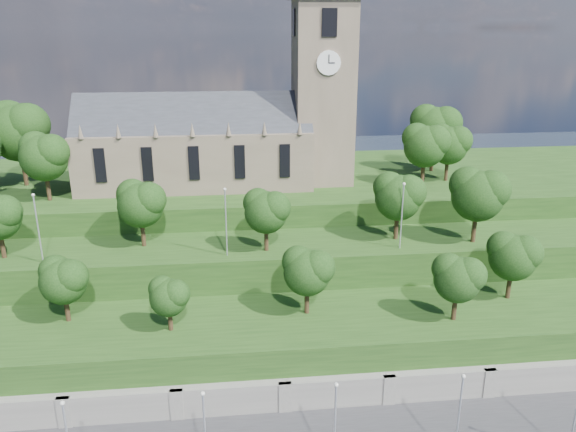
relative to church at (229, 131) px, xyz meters
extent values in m
cube|color=slate|center=(-0.79, -33.98, -20.02)|extent=(160.00, 2.00, 5.00)
cube|color=slate|center=(-15.79, -34.78, -20.02)|extent=(1.20, 0.60, 5.00)
cube|color=slate|center=(-5.79, -34.78, -20.02)|extent=(1.20, 0.60, 5.00)
cube|color=slate|center=(4.21, -34.78, -20.02)|extent=(1.20, 0.60, 5.00)
cube|color=slate|center=(14.21, -34.78, -20.02)|extent=(1.20, 0.60, 5.00)
cube|color=slate|center=(24.21, -34.78, -20.02)|extent=(1.20, 0.60, 5.00)
cube|color=#1D3C14|center=(-0.79, -27.98, -18.52)|extent=(160.00, 12.00, 8.00)
cube|color=#1D3C14|center=(-0.79, -16.98, -16.52)|extent=(160.00, 10.00, 12.00)
cube|color=#1D3C14|center=(-0.79, 4.02, -15.02)|extent=(160.00, 32.00, 15.00)
cube|color=brown|center=(-4.79, 0.02, -3.52)|extent=(32.00, 12.00, 8.00)
cube|color=#27292F|center=(-4.79, 0.02, 0.48)|extent=(32.00, 10.18, 10.18)
cone|color=brown|center=(-18.79, -5.98, 1.38)|extent=(0.70, 0.70, 1.80)
cone|color=brown|center=(-14.12, -5.98, 1.38)|extent=(0.70, 0.70, 1.80)
cone|color=brown|center=(-9.46, -5.98, 1.38)|extent=(0.70, 0.70, 1.80)
cone|color=brown|center=(-4.79, -5.98, 1.38)|extent=(0.70, 0.70, 1.80)
cone|color=brown|center=(-0.12, -5.98, 1.38)|extent=(0.70, 0.70, 1.80)
cone|color=brown|center=(4.54, -5.98, 1.38)|extent=(0.70, 0.70, 1.80)
cone|color=brown|center=(9.21, -5.98, 1.38)|extent=(0.70, 0.70, 1.80)
cube|color=black|center=(-16.79, -6.06, -3.02)|extent=(1.40, 0.25, 4.50)
cube|color=black|center=(-10.79, -6.06, -3.02)|extent=(1.40, 0.25, 4.50)
cube|color=black|center=(-4.79, -6.06, -3.02)|extent=(1.40, 0.25, 4.50)
cube|color=black|center=(1.21, -6.06, -3.02)|extent=(1.40, 0.25, 4.50)
cube|color=black|center=(7.21, -6.06, -3.02)|extent=(1.40, 0.25, 4.50)
cube|color=brown|center=(13.21, 0.02, 4.98)|extent=(8.00, 8.00, 25.00)
cube|color=black|center=(13.21, -4.06, 14.48)|extent=(2.00, 0.25, 3.50)
cube|color=black|center=(13.21, 4.10, 14.48)|extent=(2.00, 0.25, 3.50)
cube|color=black|center=(9.13, 0.02, 14.48)|extent=(0.25, 2.00, 3.50)
cube|color=black|center=(17.29, 0.02, 14.48)|extent=(0.25, 2.00, 3.50)
cylinder|color=white|center=(13.21, -4.10, 9.48)|extent=(3.20, 0.30, 3.20)
cylinder|color=white|center=(17.33, 0.02, 9.48)|extent=(0.30, 3.20, 3.20)
cube|color=black|center=(13.21, -4.28, 9.98)|extent=(0.12, 0.05, 1.10)
cube|color=black|center=(13.61, -4.28, 9.48)|extent=(0.80, 0.05, 0.12)
cylinder|color=black|center=(-17.07, -25.98, -13.03)|extent=(0.49, 0.49, 2.99)
sphere|color=black|center=(-17.07, -25.98, -10.14)|extent=(4.65, 4.65, 4.65)
sphere|color=black|center=(-16.14, -26.45, -9.44)|extent=(3.49, 3.49, 3.49)
sphere|color=black|center=(-17.88, -25.40, -9.21)|extent=(3.26, 3.26, 3.26)
cylinder|color=black|center=(-6.52, -28.98, -13.32)|extent=(0.47, 0.47, 2.40)
sphere|color=black|center=(-6.52, -28.98, -11.00)|extent=(3.74, 3.74, 3.74)
sphere|color=black|center=(-5.77, -29.36, -10.44)|extent=(2.80, 2.80, 2.80)
sphere|color=black|center=(-7.17, -28.52, -10.25)|extent=(2.62, 2.62, 2.62)
cylinder|color=black|center=(7.32, -26.98, -12.95)|extent=(0.50, 0.50, 3.14)
sphere|color=black|center=(7.32, -26.98, -9.92)|extent=(4.88, 4.88, 4.88)
sphere|color=black|center=(8.30, -27.47, -9.19)|extent=(3.66, 3.66, 3.66)
sphere|color=black|center=(6.47, -26.37, -8.94)|extent=(3.42, 3.42, 3.42)
cylinder|color=black|center=(22.08, -29.98, -13.01)|extent=(0.49, 0.49, 3.03)
sphere|color=black|center=(22.08, -29.98, -10.08)|extent=(4.71, 4.71, 4.71)
sphere|color=black|center=(23.02, -30.46, -9.38)|extent=(3.53, 3.53, 3.53)
sphere|color=black|center=(21.26, -29.40, -9.14)|extent=(3.29, 3.29, 3.29)
cylinder|color=black|center=(29.91, -25.98, -12.89)|extent=(0.51, 0.51, 3.26)
sphere|color=black|center=(29.91, -25.98, -9.73)|extent=(5.08, 5.08, 5.08)
sphere|color=black|center=(30.92, -26.49, -8.97)|extent=(3.81, 3.81, 3.81)
sphere|color=black|center=(29.02, -25.35, -8.72)|extent=(3.55, 3.55, 3.55)
cylinder|color=black|center=(-25.54, -17.98, -8.91)|extent=(0.50, 0.50, 3.22)
sphere|color=black|center=(-24.54, -18.49, -5.04)|extent=(3.76, 3.76, 3.76)
cylinder|color=black|center=(-10.50, -15.98, -8.81)|extent=(0.51, 0.51, 3.42)
sphere|color=black|center=(-10.50, -15.98, -5.50)|extent=(5.32, 5.32, 5.32)
sphere|color=black|center=(-9.44, -16.52, -4.71)|extent=(3.99, 3.99, 3.99)
sphere|color=black|center=(-11.43, -15.32, -4.44)|extent=(3.73, 3.73, 3.73)
cylinder|color=black|center=(3.72, -18.98, -8.96)|extent=(0.50, 0.50, 3.13)
sphere|color=black|center=(3.72, -18.98, -5.93)|extent=(4.87, 4.87, 4.87)
sphere|color=black|center=(4.70, -19.47, -5.20)|extent=(3.65, 3.65, 3.65)
sphere|color=black|center=(2.87, -18.38, -4.96)|extent=(3.41, 3.41, 3.41)
cylinder|color=black|center=(19.61, -16.98, -8.75)|extent=(0.52, 0.52, 3.55)
sphere|color=black|center=(19.61, -16.98, -5.32)|extent=(5.52, 5.52, 5.52)
sphere|color=black|center=(20.72, -17.54, -4.49)|extent=(4.14, 4.14, 4.14)
sphere|color=black|center=(18.65, -16.30, -4.22)|extent=(3.86, 3.86, 3.86)
cylinder|color=black|center=(28.52, -18.98, -8.57)|extent=(0.53, 0.53, 3.91)
sphere|color=black|center=(28.52, -18.98, -4.79)|extent=(6.08, 6.08, 6.08)
sphere|color=black|center=(29.74, -19.59, -3.87)|extent=(4.56, 4.56, 4.56)
sphere|color=black|center=(27.46, -18.22, -3.57)|extent=(4.26, 4.26, 4.26)
cylinder|color=black|center=(-29.06, 2.02, -4.96)|extent=(0.59, 0.59, 5.13)
sphere|color=black|center=(-29.06, 2.02, 0.01)|extent=(7.98, 7.98, 7.98)
sphere|color=black|center=(-27.47, 1.22, 1.20)|extent=(5.99, 5.99, 5.99)
sphere|color=black|center=(-30.46, 3.01, 1.60)|extent=(5.59, 5.59, 5.59)
cylinder|color=black|center=(-23.63, -5.98, -5.60)|extent=(0.53, 0.53, 3.84)
sphere|color=black|center=(-23.63, -5.98, -1.88)|extent=(5.98, 5.98, 5.98)
sphere|color=black|center=(-22.43, -6.58, -0.99)|extent=(4.49, 4.49, 4.49)
sphere|color=black|center=(-24.68, -5.24, -0.69)|extent=(4.19, 4.19, 4.19)
cylinder|color=black|center=(27.16, -3.98, -5.63)|extent=(0.53, 0.53, 3.78)
sphere|color=black|center=(27.16, -3.98, -1.97)|extent=(5.88, 5.88, 5.88)
sphere|color=black|center=(28.34, -4.57, -1.09)|extent=(4.41, 4.41, 4.41)
sphere|color=black|center=(26.13, -3.25, -0.80)|extent=(4.12, 4.12, 4.12)
cylinder|color=black|center=(31.43, 4.02, -5.30)|extent=(0.56, 0.56, 4.44)
sphere|color=black|center=(31.43, 4.02, -1.01)|extent=(6.91, 6.91, 6.91)
sphere|color=black|center=(32.81, 3.32, 0.02)|extent=(5.18, 5.18, 5.18)
sphere|color=black|center=(30.22, 4.88, 0.37)|extent=(4.83, 4.83, 4.83)
cylinder|color=black|center=(31.46, -1.98, -5.75)|extent=(0.52, 0.52, 3.55)
sphere|color=black|center=(31.46, -1.98, -2.31)|extent=(5.53, 5.53, 5.53)
sphere|color=black|center=(32.56, -2.54, -1.48)|extent=(4.15, 4.15, 4.15)
sphere|color=black|center=(30.49, -1.29, -1.21)|extent=(3.87, 3.87, 3.87)
sphere|color=silver|center=(-12.79, -43.48, -11.77)|extent=(0.36, 0.36, 0.36)
sphere|color=silver|center=(-2.79, -43.48, -11.77)|extent=(0.36, 0.36, 0.36)
sphere|color=silver|center=(7.21, -43.48, -11.77)|extent=(0.36, 0.36, 0.36)
cylinder|color=#B2B2B7|center=(17.21, -43.48, -16.21)|extent=(0.16, 0.16, 8.63)
sphere|color=silver|center=(17.21, -43.48, -11.77)|extent=(0.36, 0.36, 0.36)
cylinder|color=#B2B2B7|center=(27.21, -43.48, -16.21)|extent=(0.16, 0.16, 8.63)
cylinder|color=#B2B2B7|center=(-20.79, -19.98, -6.72)|extent=(0.16, 0.16, 7.59)
sphere|color=silver|center=(-20.79, -19.98, -2.81)|extent=(0.36, 0.36, 0.36)
cylinder|color=#B2B2B7|center=(-0.79, -19.98, -6.72)|extent=(0.16, 0.16, 7.59)
sphere|color=silver|center=(-0.79, -19.98, -2.81)|extent=(0.36, 0.36, 0.36)
cylinder|color=#B2B2B7|center=(19.21, -19.98, -6.72)|extent=(0.16, 0.16, 7.59)
sphere|color=silver|center=(19.21, -19.98, -2.81)|extent=(0.36, 0.36, 0.36)
camera|label=1|loc=(-0.34, -78.95, 13.83)|focal=35.00mm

